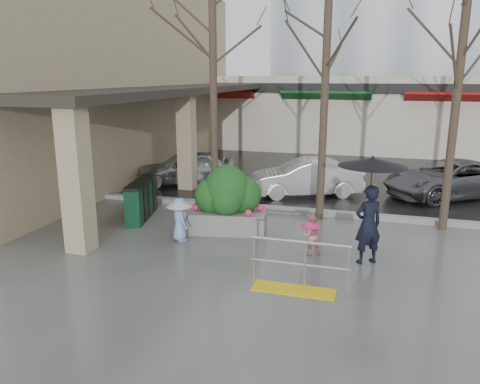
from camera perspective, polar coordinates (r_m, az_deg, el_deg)
The scene contains 20 objects.
ground at distance 10.62m, azimuth 0.70°, elevation -8.31°, with size 120.00×120.00×0.00m, color #51514F.
street_asphalt at distance 31.82m, azimuth 11.60°, elevation 6.47°, with size 120.00×36.00×0.01m, color black.
curb at distance 14.28m, azimuth 5.07°, elevation -2.13°, with size 120.00×0.30×0.15m, color gray.
near_building at distance 20.99m, azimuth -17.78°, elevation 13.29°, with size 6.00×18.00×8.00m, color tan.
canopy_slab at distance 18.99m, azimuth -6.85°, elevation 12.70°, with size 2.80×18.00×0.25m, color #2D2823.
pillar_front at distance 11.33m, azimuth -19.35°, elevation 1.59°, with size 0.55×0.55×3.50m, color tan.
pillar_back at distance 16.94m, azimuth -6.52°, elevation 6.19°, with size 0.55×0.55×3.50m, color tan.
storefront_row at distance 27.50m, azimuth 15.25°, elevation 9.33°, with size 34.00×6.74×4.00m.
handrail at distance 9.12m, azimuth 6.99°, elevation -9.74°, with size 1.90×0.50×1.03m.
tree_west at distance 13.90m, azimuth -3.35°, elevation 18.33°, with size 3.20×3.20×6.80m.
tree_midwest at distance 13.19m, azimuth 10.62°, elevation 19.01°, with size 3.20×3.20×7.00m.
tree_mideast at distance 13.21m, azimuth 25.53°, elevation 16.30°, with size 3.20×3.20×6.50m.
woman at distance 10.40m, azimuth 15.57°, elevation -0.64°, with size 1.46×1.46×2.40m.
child_pink at distance 10.90m, azimuth 8.65°, elevation -4.87°, with size 0.57×0.53×0.94m.
child_blue at distance 11.73m, azimuth -7.39°, elevation -2.80°, with size 0.65×0.65×1.11m.
planter at distance 12.29m, azimuth -1.53°, elevation -1.00°, with size 2.18×1.35×1.78m.
news_boxes at distance 13.79m, azimuth -11.91°, elevation -0.91°, with size 0.86×2.02×1.10m.
car_a at distance 17.99m, azimuth -6.70°, elevation 3.02°, with size 1.49×3.70×1.26m, color #A0A0A5.
car_b at distance 16.20m, azimuth 7.96°, elevation 1.76°, with size 1.33×3.82×1.26m, color silver.
car_c at distance 17.39m, azimuth 24.22°, elevation 1.49°, with size 2.09×4.53×1.26m, color #585A5F.
Camera 1 is at (2.66, -9.45, 4.04)m, focal length 35.00 mm.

